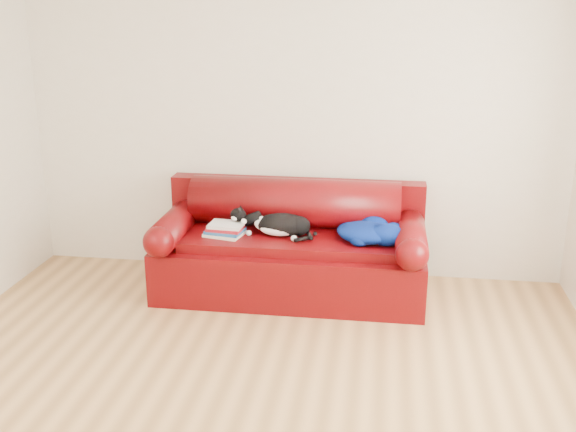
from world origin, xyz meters
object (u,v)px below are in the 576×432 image
(blanket, at_px, (369,231))
(cat, at_px, (282,225))
(sofa_base, at_px, (291,265))
(book_stack, at_px, (225,229))

(blanket, bearing_deg, cat, 178.89)
(cat, relative_size, blanket, 1.11)
(sofa_base, xyz_separation_m, blanket, (0.61, -0.06, 0.33))
(book_stack, bearing_deg, blanket, 2.49)
(sofa_base, bearing_deg, book_stack, -168.01)
(sofa_base, relative_size, blanket, 3.93)
(book_stack, xyz_separation_m, blanket, (1.11, 0.05, 0.02))
(sofa_base, relative_size, cat, 3.53)
(sofa_base, bearing_deg, cat, -144.44)
(book_stack, xyz_separation_m, cat, (0.44, 0.06, 0.04))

